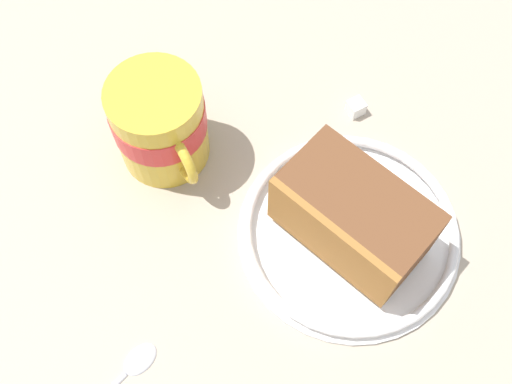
{
  "coord_description": "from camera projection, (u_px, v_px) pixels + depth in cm",
  "views": [
    {
      "loc": [
        8.75,
        18.53,
        49.05
      ],
      "look_at": [
        -3.03,
        -0.78,
        3.0
      ],
      "focal_mm": 43.34,
      "sensor_mm": 36.0,
      "label": 1
    }
  ],
  "objects": [
    {
      "name": "cake_slice",
      "position": [
        353.0,
        217.0,
        0.49
      ],
      "size": [
        9.97,
        13.45,
        6.91
      ],
      "color": "#9E662D",
      "rests_on": "small_plate"
    },
    {
      "name": "ground_plane",
      "position": [
        231.0,
        238.0,
        0.55
      ],
      "size": [
        120.0,
        120.0,
        3.43
      ],
      "primitive_type": "cube",
      "color": "tan"
    },
    {
      "name": "small_plate",
      "position": [
        349.0,
        231.0,
        0.52
      ],
      "size": [
        18.95,
        18.95,
        1.61
      ],
      "color": "white",
      "rests_on": "ground_plane"
    },
    {
      "name": "teaspoon",
      "position": [
        117.0,
        381.0,
        0.47
      ],
      "size": [
        13.11,
        4.7,
        0.8
      ],
      "color": "silver",
      "rests_on": "ground_plane"
    },
    {
      "name": "sugar_cube",
      "position": [
        356.0,
        107.0,
        0.58
      ],
      "size": [
        1.49,
        1.49,
        1.44
      ],
      "primitive_type": "cube",
      "rotation": [
        0.0,
        0.0,
        1.54
      ],
      "color": "white",
      "rests_on": "ground_plane"
    },
    {
      "name": "tea_mug",
      "position": [
        160.0,
        122.0,
        0.52
      ],
      "size": [
        8.08,
        10.42,
        9.04
      ],
      "color": "gold",
      "rests_on": "ground_plane"
    }
  ]
}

